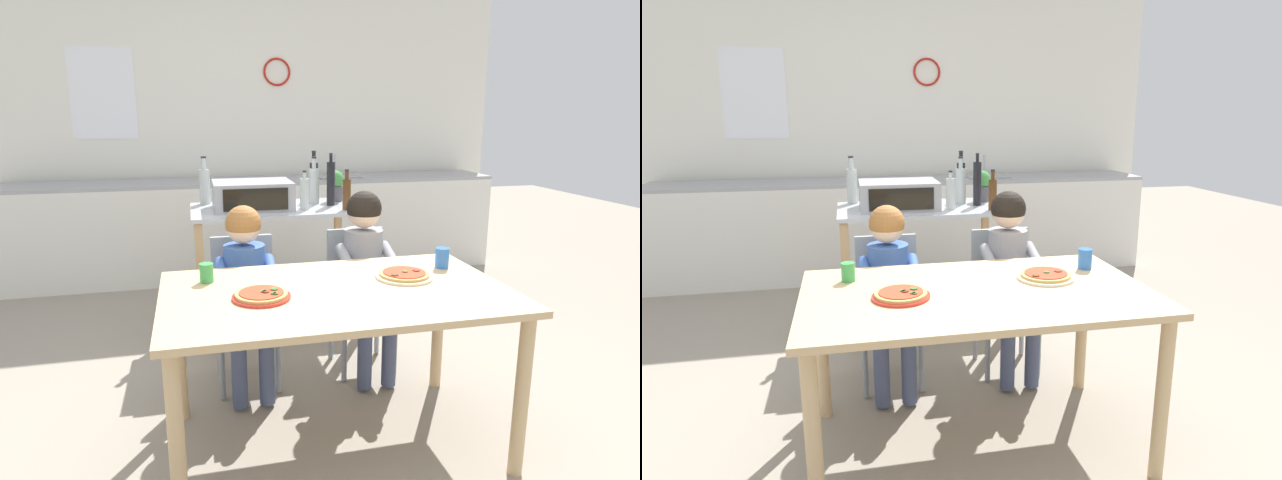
# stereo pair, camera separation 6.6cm
# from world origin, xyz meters

# --- Properties ---
(ground_plane) EXTENTS (12.61, 12.61, 0.00)m
(ground_plane) POSITION_xyz_m (0.00, 1.26, 0.00)
(ground_plane) COLOR gray
(back_wall_tiled) EXTENTS (4.98, 0.14, 2.70)m
(back_wall_tiled) POSITION_xyz_m (-0.00, 3.21, 1.35)
(back_wall_tiled) COLOR white
(back_wall_tiled) RESTS_ON ground
(kitchen_counter) EXTENTS (4.48, 0.60, 1.09)m
(kitchen_counter) POSITION_xyz_m (0.00, 2.80, 0.44)
(kitchen_counter) COLOR silver
(kitchen_counter) RESTS_ON ground
(kitchen_island_cart) EXTENTS (1.11, 0.64, 0.87)m
(kitchen_island_cart) POSITION_xyz_m (-0.04, 1.41, 0.59)
(kitchen_island_cart) COLOR #B7BABF
(kitchen_island_cart) RESTS_ON ground
(toaster_oven) EXTENTS (0.51, 0.39, 0.18)m
(toaster_oven) POSITION_xyz_m (-0.19, 1.39, 0.96)
(toaster_oven) COLOR #999BA0
(toaster_oven) RESTS_ON kitchen_island_cart
(bottle_clear_vinegar) EXTENTS (0.07, 0.07, 0.33)m
(bottle_clear_vinegar) POSITION_xyz_m (-0.49, 1.67, 1.00)
(bottle_clear_vinegar) COLOR #ADB7B2
(bottle_clear_vinegar) RESTS_ON kitchen_island_cart
(bottle_squat_spirits) EXTENTS (0.06, 0.06, 0.35)m
(bottle_squat_spirits) POSITION_xyz_m (0.29, 1.68, 1.01)
(bottle_squat_spirits) COLOR black
(bottle_squat_spirits) RESTS_ON kitchen_island_cart
(bottle_slim_sauce) EXTENTS (0.06, 0.06, 0.36)m
(bottle_slim_sauce) POSITION_xyz_m (0.34, 1.40, 1.02)
(bottle_slim_sauce) COLOR black
(bottle_slim_sauce) RESTS_ON kitchen_island_cart
(bottle_dark_olive_oil) EXTENTS (0.05, 0.05, 0.27)m
(bottle_dark_olive_oil) POSITION_xyz_m (0.40, 1.21, 0.98)
(bottle_dark_olive_oil) COLOR #4C2D14
(bottle_dark_olive_oil) RESTS_ON kitchen_island_cart
(bottle_brown_beer) EXTENTS (0.06, 0.06, 0.26)m
(bottle_brown_beer) POSITION_xyz_m (0.14, 1.29, 0.97)
(bottle_brown_beer) COLOR #ADB7B2
(bottle_brown_beer) RESTS_ON kitchen_island_cart
(bottle_tall_green_wine) EXTENTS (0.07, 0.07, 0.33)m
(bottle_tall_green_wine) POSITION_xyz_m (0.25, 1.49, 1.00)
(bottle_tall_green_wine) COLOR #ADB7B2
(bottle_tall_green_wine) RESTS_ON kitchen_island_cart
(potted_herb_plant) EXTENTS (0.13, 0.13, 0.22)m
(potted_herb_plant) POSITION_xyz_m (0.42, 1.56, 0.99)
(potted_herb_plant) COLOR #4C4C51
(potted_herb_plant) RESTS_ON kitchen_island_cart
(dining_table) EXTENTS (1.49, 0.89, 0.75)m
(dining_table) POSITION_xyz_m (0.00, 0.00, 0.66)
(dining_table) COLOR tan
(dining_table) RESTS_ON ground
(dining_chair_left) EXTENTS (0.36, 0.36, 0.81)m
(dining_chair_left) POSITION_xyz_m (-0.33, 0.72, 0.48)
(dining_chair_left) COLOR gray
(dining_chair_left) RESTS_ON ground
(dining_chair_right) EXTENTS (0.36, 0.36, 0.81)m
(dining_chair_right) POSITION_xyz_m (0.35, 0.75, 0.48)
(dining_chair_right) COLOR gray
(dining_chair_right) RESTS_ON ground
(child_in_blue_striped_shirt) EXTENTS (0.32, 0.42, 1.00)m
(child_in_blue_striped_shirt) POSITION_xyz_m (-0.33, 0.60, 0.65)
(child_in_blue_striped_shirt) COLOR #424C6B
(child_in_blue_striped_shirt) RESTS_ON ground
(child_in_grey_shirt) EXTENTS (0.32, 0.42, 1.05)m
(child_in_grey_shirt) POSITION_xyz_m (0.35, 0.64, 0.68)
(child_in_grey_shirt) COLOR #424C6B
(child_in_grey_shirt) RESTS_ON ground
(pizza_plate_red_rimmed) EXTENTS (0.24, 0.24, 0.03)m
(pizza_plate_red_rimmed) POSITION_xyz_m (-0.33, -0.03, 0.76)
(pizza_plate_red_rimmed) COLOR red
(pizza_plate_red_rimmed) RESTS_ON dining_table
(pizza_plate_cream) EXTENTS (0.27, 0.27, 0.03)m
(pizza_plate_cream) POSITION_xyz_m (0.35, 0.09, 0.76)
(pizza_plate_cream) COLOR beige
(pizza_plate_cream) RESTS_ON dining_table
(drinking_cup_blue) EXTENTS (0.07, 0.07, 0.10)m
(drinking_cup_blue) POSITION_xyz_m (0.59, 0.20, 0.80)
(drinking_cup_blue) COLOR blue
(drinking_cup_blue) RESTS_ON dining_table
(drinking_cup_green) EXTENTS (0.06, 0.06, 0.09)m
(drinking_cup_green) POSITION_xyz_m (-0.54, 0.24, 0.79)
(drinking_cup_green) COLOR green
(drinking_cup_green) RESTS_ON dining_table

